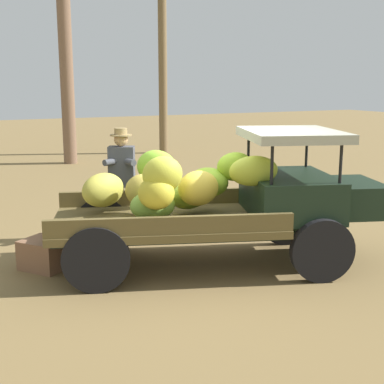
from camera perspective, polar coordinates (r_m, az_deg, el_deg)
ground_plane at (r=7.76m, az=1.46°, el=-6.94°), size 60.00×60.00×0.00m
truck at (r=7.24m, az=3.92°, el=-0.79°), size 4.66×2.89×1.85m
farmer at (r=8.49m, az=-7.51°, el=1.65°), size 0.57×0.54×1.78m
wooden_crate at (r=7.51m, az=-15.46°, el=-6.42°), size 0.74×0.76×0.40m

